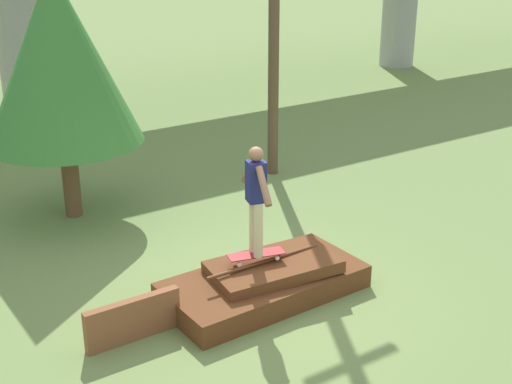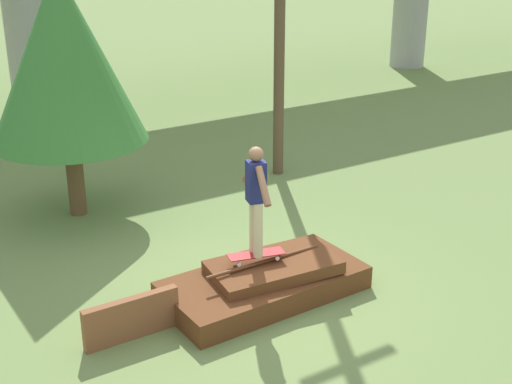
% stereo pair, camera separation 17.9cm
% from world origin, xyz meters
% --- Properties ---
extents(ground_plane, '(80.00, 80.00, 0.00)m').
position_xyz_m(ground_plane, '(0.00, 0.00, 0.00)').
color(ground_plane, olive).
extents(scrap_pile, '(2.69, 1.35, 0.53)m').
position_xyz_m(scrap_pile, '(0.03, -0.00, 0.20)').
color(scrap_pile, '#5B3319').
rests_on(scrap_pile, ground_plane).
extents(scrap_plank_loose, '(1.19, 0.12, 0.53)m').
position_xyz_m(scrap_plank_loose, '(-1.86, -0.00, 0.26)').
color(scrap_plank_loose, brown).
rests_on(scrap_plank_loose, ground_plane).
extents(skateboard, '(0.77, 0.40, 0.09)m').
position_xyz_m(skateboard, '(-0.08, 0.06, 0.60)').
color(skateboard, maroon).
rests_on(skateboard, scrap_pile).
extents(skater, '(0.33, 0.98, 1.45)m').
position_xyz_m(skater, '(-0.08, 0.06, 1.43)').
color(skater, '#C6B78E').
rests_on(skater, skateboard).
extents(tree_behind_left, '(2.48, 2.48, 4.02)m').
position_xyz_m(tree_behind_left, '(-1.14, 3.98, 2.64)').
color(tree_behind_left, brown).
rests_on(tree_behind_left, ground_plane).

